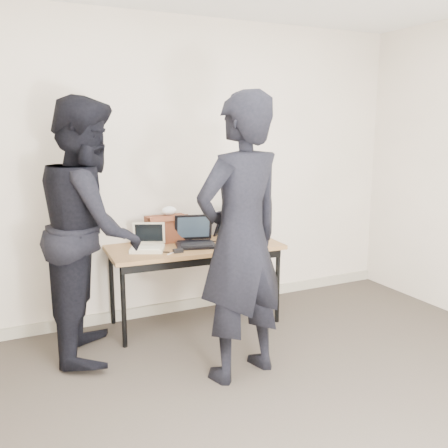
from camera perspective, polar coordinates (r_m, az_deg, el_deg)
room at (r=2.66m, az=13.15°, el=2.11°), size 4.60×4.60×2.80m
desk at (r=4.39m, az=-3.33°, el=-3.21°), size 1.54×0.74×0.72m
laptop_beige at (r=4.26m, az=-8.71°, el=-2.36°), size 0.36×0.36×0.22m
laptop_center at (r=4.38m, az=-3.34°, el=-1.67°), size 0.40×0.40×0.26m
laptop_right at (r=4.71m, az=1.36°, el=-0.68°), size 0.51×0.51×0.27m
leather_satchel at (r=4.49m, az=-6.58°, el=-0.48°), size 0.37×0.19×0.25m
tissue at (r=4.48m, az=-6.28°, el=1.52°), size 0.14×0.11×0.08m
equipment_box at (r=4.79m, az=2.75°, el=-0.28°), size 0.27×0.23×0.15m
power_brick at (r=4.14m, az=-5.27°, el=-3.07°), size 0.08×0.05×0.03m
cables at (r=4.40m, az=-2.79°, el=-2.33°), size 1.15×0.48×0.01m
person_typist at (r=3.40m, az=1.95°, el=-1.77°), size 0.82×0.63×1.98m
person_observer at (r=3.92m, az=-14.96°, el=-0.50°), size 0.97×1.12×1.97m
baseboard at (r=4.90m, az=-4.31°, el=-9.15°), size 4.50×0.03×0.10m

